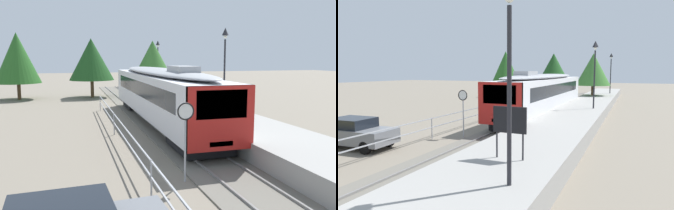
% 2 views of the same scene
% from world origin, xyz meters
% --- Properties ---
extents(ground_plane, '(160.00, 160.00, 0.00)m').
position_xyz_m(ground_plane, '(-3.00, 22.00, 0.00)').
color(ground_plane, slate).
extents(track_rails, '(3.20, 60.00, 0.14)m').
position_xyz_m(track_rails, '(0.00, 22.00, 0.03)').
color(track_rails, '#6B665B').
rests_on(track_rails, ground).
extents(commuter_train, '(2.82, 18.68, 3.74)m').
position_xyz_m(commuter_train, '(0.00, 23.30, 2.14)').
color(commuter_train, silver).
rests_on(commuter_train, track_rails).
extents(station_platform, '(3.90, 60.00, 0.90)m').
position_xyz_m(station_platform, '(3.25, 22.00, 0.45)').
color(station_platform, '#999691').
rests_on(station_platform, ground).
extents(platform_lamp_near_end, '(0.34, 0.34, 5.35)m').
position_xyz_m(platform_lamp_near_end, '(4.31, 5.23, 4.62)').
color(platform_lamp_near_end, '#232328').
rests_on(platform_lamp_near_end, station_platform).
extents(platform_lamp_mid_platform, '(0.34, 0.34, 5.35)m').
position_xyz_m(platform_lamp_mid_platform, '(4.31, 22.88, 4.62)').
color(platform_lamp_mid_platform, '#232328').
rests_on(platform_lamp_mid_platform, station_platform).
extents(platform_lamp_far_end, '(0.34, 0.34, 5.35)m').
position_xyz_m(platform_lamp_far_end, '(4.31, 40.52, 4.62)').
color(platform_lamp_far_end, '#232328').
rests_on(platform_lamp_far_end, station_platform).
extents(platform_notice_board, '(1.20, 0.08, 1.80)m').
position_xyz_m(platform_notice_board, '(3.41, 7.43, 2.19)').
color(platform_notice_board, '#232328').
rests_on(platform_notice_board, station_platform).
extents(speed_limit_sign, '(0.61, 0.10, 2.81)m').
position_xyz_m(speed_limit_sign, '(-1.84, 13.04, 2.12)').
color(speed_limit_sign, '#9EA0A5').
rests_on(speed_limit_sign, ground).
extents(carpark_fence, '(0.06, 36.06, 1.25)m').
position_xyz_m(carpark_fence, '(-3.30, 12.00, 0.91)').
color(carpark_fence, '#9EA0A5').
rests_on(carpark_fence, ground).
extents(parked_hatchback_grey, '(4.09, 1.97, 1.53)m').
position_xyz_m(parked_hatchback_grey, '(-5.66, 8.89, 0.79)').
color(parked_hatchback_grey, slate).
rests_on(parked_hatchback_grey, ground).
extents(tree_behind_carpark, '(4.60, 4.60, 6.86)m').
position_xyz_m(tree_behind_carpark, '(-10.71, 39.98, 4.27)').
color(tree_behind_carpark, brown).
rests_on(tree_behind_carpark, ground).
extents(tree_behind_station_far, '(4.80, 4.80, 6.37)m').
position_xyz_m(tree_behind_station_far, '(-3.30, 39.85, 4.13)').
color(tree_behind_station_far, brown).
rests_on(tree_behind_station_far, ground).
extents(tree_distant_left, '(4.16, 4.16, 6.03)m').
position_xyz_m(tree_distant_left, '(2.59, 36.04, 4.07)').
color(tree_distant_left, brown).
rests_on(tree_distant_left, ground).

